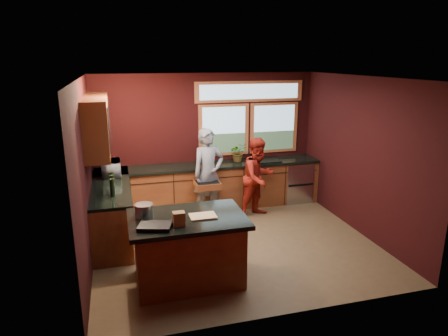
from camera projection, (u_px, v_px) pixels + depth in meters
name	position (u px, v px, depth m)	size (l,w,h in m)	color
floor	(235.00, 243.00, 6.66)	(4.50, 4.50, 0.00)	brown
room_shell	(194.00, 135.00, 6.33)	(4.52, 4.02, 2.71)	black
back_counter	(220.00, 185.00, 8.16)	(4.50, 0.64, 0.93)	#5C2515
left_counter	(112.00, 210.00, 6.83)	(0.64, 2.30, 0.93)	#5C2515
island	(188.00, 249.00, 5.42)	(1.55, 1.05, 0.95)	#5C2515
person_grey	(208.00, 174.00, 7.55)	(0.63, 0.41, 1.73)	slate
person_red	(258.00, 178.00, 7.62)	(0.75, 0.59, 1.55)	maroon
microwave	(111.00, 168.00, 7.17)	(0.49, 0.33, 0.27)	#999999
potted_plant	(238.00, 152.00, 8.14)	(0.34, 0.30, 0.38)	#999999
paper_towel	(255.00, 154.00, 8.19)	(0.12, 0.12, 0.28)	silver
cutting_board	(203.00, 216.00, 5.30)	(0.35, 0.25, 0.02)	tan
stock_pot	(144.00, 211.00, 5.28)	(0.24, 0.24, 0.18)	#B1B1B6
paper_bag	(179.00, 219.00, 5.00)	(0.15, 0.12, 0.18)	brown
black_tray	(155.00, 226.00, 4.95)	(0.40, 0.28, 0.05)	black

